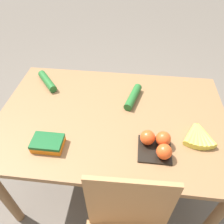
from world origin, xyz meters
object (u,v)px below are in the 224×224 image
Objects in this scene: cucumber_far at (47,81)px; tomato_pack at (158,144)px; carrot_bag at (48,143)px; cucumber_near at (133,97)px; banana_bunch at (198,136)px.

tomato_pack is at bearing 147.39° from cucumber_far.
carrot_bag and cucumber_near have the same top height.
carrot_bag is at bearing 5.02° from tomato_pack.
banana_bunch is 1.11× the size of carrot_bag.
carrot_bag and cucumber_far have the same top height.
cucumber_far is at bearing -71.17° from carrot_bag.
tomato_pack is at bearing 23.21° from banana_bunch.
carrot_bag is (0.80, 0.15, 0.01)m from banana_bunch.
tomato_pack is 1.07× the size of carrot_bag.
tomato_pack is 0.89m from cucumber_far.
cucumber_far is at bearing -9.52° from cucumber_near.
tomato_pack reaches higher than cucumber_near.
tomato_pack is 0.83× the size of cucumber_far.
cucumber_near is at bearing -69.45° from tomato_pack.
tomato_pack is 0.57m from carrot_bag.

